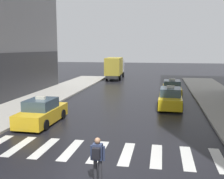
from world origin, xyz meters
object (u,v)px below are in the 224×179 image
(taxi_lead, at_px, (42,113))
(taxi_second, at_px, (170,99))
(taxi_third, at_px, (172,89))
(box_truck, at_px, (115,67))
(pedestrian_with_backpack, at_px, (97,156))

(taxi_lead, relative_size, taxi_second, 1.00)
(taxi_third, relative_size, box_truck, 0.60)
(taxi_third, distance_m, pedestrian_with_backpack, 18.83)
(taxi_lead, distance_m, pedestrian_with_backpack, 8.63)
(taxi_third, bearing_deg, taxi_lead, -126.04)
(box_truck, bearing_deg, taxi_lead, -90.78)
(pedestrian_with_backpack, bearing_deg, taxi_third, 80.09)
(taxi_second, bearing_deg, box_truck, 112.67)
(taxi_second, distance_m, box_truck, 20.54)
(taxi_third, xyz_separation_m, pedestrian_with_backpack, (-3.24, -18.55, 0.25))
(pedestrian_with_backpack, bearing_deg, taxi_lead, 127.95)
(taxi_lead, relative_size, box_truck, 0.60)
(box_truck, bearing_deg, pedestrian_with_backpack, -81.24)
(taxi_second, height_order, box_truck, box_truck)
(pedestrian_with_backpack, bearing_deg, taxi_second, 77.48)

